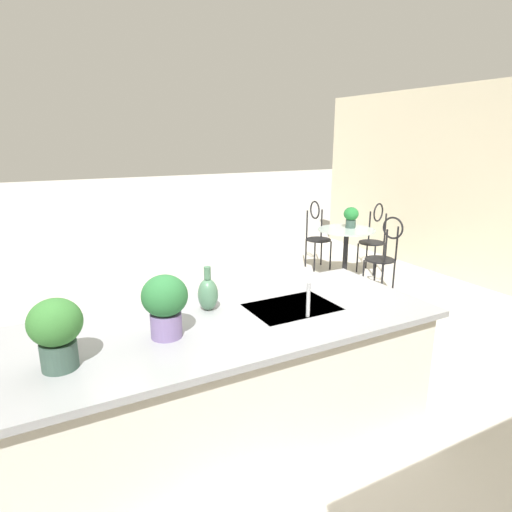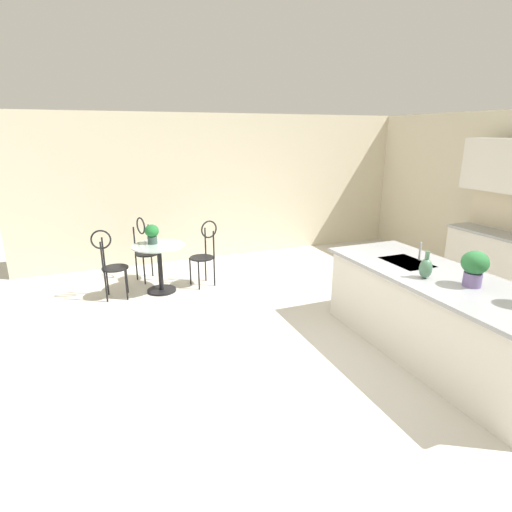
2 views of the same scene
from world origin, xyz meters
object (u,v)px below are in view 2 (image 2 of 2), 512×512
(chair_near_window, at_px, (110,261))
(potted_plant_counter_near, at_px, (475,266))
(vase_on_counter, at_px, (426,268))
(chair_by_island, at_px, (205,250))
(potted_plant_on_table, at_px, (152,233))
(bistro_table, at_px, (160,264))
(chair_toward_desk, at_px, (145,246))

(chair_near_window, xyz_separation_m, potted_plant_counter_near, (3.34, 3.22, 0.55))
(potted_plant_counter_near, distance_m, vase_on_counter, 0.44)
(chair_by_island, bearing_deg, potted_plant_on_table, -96.25)
(bistro_table, xyz_separation_m, chair_toward_desk, (-0.64, -0.13, 0.13))
(chair_toward_desk, xyz_separation_m, vase_on_counter, (3.62, 2.39, 0.46))
(bistro_table, height_order, chair_by_island, chair_by_island)
(vase_on_counter, bearing_deg, chair_by_island, -152.97)
(chair_toward_desk, bearing_deg, potted_plant_on_table, 7.01)
(chair_near_window, distance_m, vase_on_counter, 4.23)
(chair_near_window, distance_m, chair_toward_desk, 0.85)
(bistro_table, xyz_separation_m, potted_plant_on_table, (-0.12, -0.07, 0.46))
(bistro_table, relative_size, chair_by_island, 0.77)
(bistro_table, height_order, potted_plant_counter_near, potted_plant_counter_near)
(bistro_table, xyz_separation_m, potted_plant_counter_near, (3.34, 2.51, 0.68))
(potted_plant_on_table, bearing_deg, chair_toward_desk, -172.99)
(potted_plant_on_table, relative_size, potted_plant_counter_near, 0.83)
(chair_by_island, height_order, potted_plant_on_table, chair_by_island)
(bistro_table, height_order, potted_plant_on_table, potted_plant_on_table)
(chair_near_window, height_order, vase_on_counter, vase_on_counter)
(bistro_table, bearing_deg, chair_by_island, 92.91)
(bistro_table, distance_m, vase_on_counter, 3.79)
(chair_toward_desk, relative_size, potted_plant_counter_near, 2.93)
(bistro_table, distance_m, chair_toward_desk, 0.66)
(chair_near_window, height_order, potted_plant_counter_near, potted_plant_counter_near)
(chair_by_island, height_order, chair_toward_desk, same)
(potted_plant_on_table, bearing_deg, chair_near_window, -79.44)
(bistro_table, bearing_deg, chair_toward_desk, -168.28)
(potted_plant_on_table, xyz_separation_m, potted_plant_counter_near, (3.46, 2.58, 0.21))
(chair_toward_desk, distance_m, potted_plant_counter_near, 4.80)
(chair_near_window, distance_m, potted_plant_counter_near, 4.67)
(chair_toward_desk, bearing_deg, chair_by_island, 54.62)
(vase_on_counter, bearing_deg, chair_toward_desk, -146.61)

